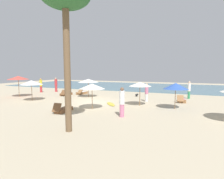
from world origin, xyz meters
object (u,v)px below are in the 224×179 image
at_px(umbrella_2, 176,86).
at_px(umbrella_3, 18,78).
at_px(lounger_4, 82,93).
at_px(dog, 137,95).
at_px(lounger_2, 181,100).
at_px(umbrella_0, 31,82).
at_px(lounger_0, 66,94).
at_px(person_4, 41,85).
at_px(lounger_3, 63,110).
at_px(person_0, 147,92).
at_px(person_1, 70,86).
at_px(person_3, 189,90).
at_px(palm_0, 65,0).
at_px(umbrella_6, 88,81).
at_px(surfboard, 111,104).
at_px(person_5, 56,85).
at_px(person_2, 122,102).
at_px(umbrella_1, 92,86).
at_px(umbrella_5, 140,84).

xyz_separation_m(umbrella_2, umbrella_3, (-16.50, -0.03, 0.36)).
distance_m(lounger_4, dog, 6.84).
bearing_deg(lounger_2, umbrella_0, -160.56).
height_order(lounger_0, person_4, person_4).
distance_m(lounger_3, lounger_4, 9.44).
xyz_separation_m(umbrella_3, lounger_2, (16.91, 3.47, -1.97)).
bearing_deg(person_0, dog, 119.72).
distance_m(lounger_2, dog, 5.20).
bearing_deg(person_1, person_3, 3.22).
height_order(lounger_2, palm_0, palm_0).
bearing_deg(umbrella_6, dog, 30.07).
distance_m(lounger_4, surfboard, 7.56).
height_order(person_0, person_3, person_3).
bearing_deg(person_5, person_0, -12.83).
distance_m(umbrella_3, person_5, 5.54).
distance_m(umbrella_0, lounger_4, 6.45).
bearing_deg(dog, umbrella_0, -142.45).
distance_m(person_0, person_3, 5.09).
height_order(person_0, person_4, person_4).
bearing_deg(surfboard, person_3, 42.93).
height_order(person_0, surfboard, person_0).
relative_size(umbrella_6, surfboard, 1.22).
height_order(lounger_3, person_2, person_2).
bearing_deg(lounger_4, umbrella_0, -108.63).
bearing_deg(person_1, lounger_4, -11.55).
xyz_separation_m(umbrella_0, umbrella_3, (-3.31, 1.33, 0.35)).
height_order(umbrella_0, surfboard, umbrella_0).
relative_size(lounger_4, person_4, 0.93).
bearing_deg(lounger_2, palm_0, -114.99).
height_order(umbrella_2, palm_0, palm_0).
height_order(umbrella_1, umbrella_5, umbrella_5).
distance_m(umbrella_3, surfboard, 11.40).
bearing_deg(person_5, umbrella_0, -68.67).
distance_m(umbrella_0, umbrella_1, 7.36).
bearing_deg(umbrella_5, umbrella_3, -178.82).
bearing_deg(palm_0, umbrella_0, 145.47).
bearing_deg(umbrella_0, person_4, 126.93).
xyz_separation_m(lounger_3, person_0, (4.70, 6.43, 0.72)).
xyz_separation_m(lounger_3, surfboard, (2.08, 3.91, -0.14)).
bearing_deg(dog, person_1, -177.28).
relative_size(umbrella_1, umbrella_2, 0.98).
height_order(umbrella_3, lounger_0, umbrella_3).
distance_m(lounger_3, palm_0, 7.36).
distance_m(umbrella_3, person_0, 14.08).
relative_size(lounger_3, person_5, 0.87).
distance_m(umbrella_3, person_3, 18.56).
height_order(umbrella_6, person_4, umbrella_6).
distance_m(person_5, dog, 11.43).
height_order(umbrella_0, palm_0, palm_0).
height_order(person_2, dog, person_2).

